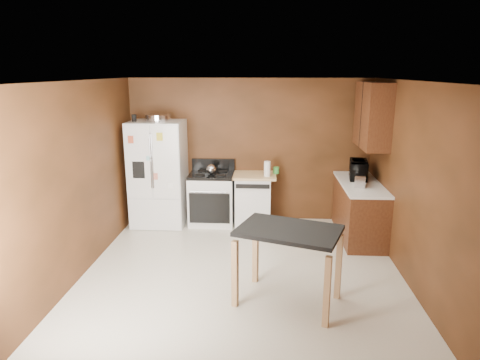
# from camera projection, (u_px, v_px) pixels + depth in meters

# --- Properties ---
(floor) EXTENTS (4.50, 4.50, 0.00)m
(floor) POSITION_uv_depth(u_px,v_px,m) (242.00, 274.00, 5.68)
(floor) COLOR beige
(floor) RESTS_ON ground
(ceiling) EXTENTS (4.50, 4.50, 0.00)m
(ceiling) POSITION_uv_depth(u_px,v_px,m) (243.00, 81.00, 5.06)
(ceiling) COLOR white
(ceiling) RESTS_ON ground
(wall_back) EXTENTS (4.20, 0.00, 4.20)m
(wall_back) POSITION_uv_depth(u_px,v_px,m) (249.00, 150.00, 7.54)
(wall_back) COLOR #5D3118
(wall_back) RESTS_ON ground
(wall_front) EXTENTS (4.20, 0.00, 4.20)m
(wall_front) POSITION_uv_depth(u_px,v_px,m) (226.00, 260.00, 3.19)
(wall_front) COLOR #5D3118
(wall_front) RESTS_ON ground
(wall_left) EXTENTS (0.00, 4.50, 4.50)m
(wall_left) POSITION_uv_depth(u_px,v_px,m) (79.00, 180.00, 5.49)
(wall_left) COLOR #5D3118
(wall_left) RESTS_ON ground
(wall_right) EXTENTS (0.00, 4.50, 4.50)m
(wall_right) POSITION_uv_depth(u_px,v_px,m) (413.00, 186.00, 5.24)
(wall_right) COLOR #5D3118
(wall_right) RESTS_ON ground
(roasting_pan) EXTENTS (0.43, 0.43, 0.11)m
(roasting_pan) POSITION_uv_depth(u_px,v_px,m) (158.00, 118.00, 7.17)
(roasting_pan) COLOR silver
(roasting_pan) RESTS_ON refrigerator
(pen_cup) EXTENTS (0.08, 0.08, 0.12)m
(pen_cup) POSITION_uv_depth(u_px,v_px,m) (134.00, 118.00, 7.06)
(pen_cup) COLOR black
(pen_cup) RESTS_ON refrigerator
(kettle) EXTENTS (0.17, 0.17, 0.17)m
(kettle) POSITION_uv_depth(u_px,v_px,m) (211.00, 169.00, 7.28)
(kettle) COLOR silver
(kettle) RESTS_ON gas_range
(paper_towel) EXTENTS (0.13, 0.13, 0.25)m
(paper_towel) POSITION_uv_depth(u_px,v_px,m) (267.00, 169.00, 7.18)
(paper_towel) COLOR white
(paper_towel) RESTS_ON dishwasher
(green_canister) EXTENTS (0.13, 0.13, 0.11)m
(green_canister) POSITION_uv_depth(u_px,v_px,m) (276.00, 170.00, 7.39)
(green_canister) COLOR green
(green_canister) RESTS_ON dishwasher
(toaster) EXTENTS (0.21, 0.28, 0.19)m
(toaster) POSITION_uv_depth(u_px,v_px,m) (360.00, 180.00, 6.52)
(toaster) COLOR silver
(toaster) RESTS_ON right_cabinets
(microwave) EXTENTS (0.41, 0.54, 0.28)m
(microwave) POSITION_uv_depth(u_px,v_px,m) (358.00, 170.00, 6.96)
(microwave) COLOR black
(microwave) RESTS_ON right_cabinets
(refrigerator) EXTENTS (0.90, 0.80, 1.80)m
(refrigerator) POSITION_uv_depth(u_px,v_px,m) (158.00, 174.00, 7.35)
(refrigerator) COLOR white
(refrigerator) RESTS_ON ground
(gas_range) EXTENTS (0.76, 0.68, 1.10)m
(gas_range) POSITION_uv_depth(u_px,v_px,m) (212.00, 198.00, 7.46)
(gas_range) COLOR white
(gas_range) RESTS_ON ground
(dishwasher) EXTENTS (0.78, 0.63, 0.89)m
(dishwasher) POSITION_uv_depth(u_px,v_px,m) (253.00, 199.00, 7.44)
(dishwasher) COLOR white
(dishwasher) RESTS_ON ground
(right_cabinets) EXTENTS (0.63, 1.58, 2.45)m
(right_cabinets) POSITION_uv_depth(u_px,v_px,m) (363.00, 182.00, 6.77)
(right_cabinets) COLOR #5A3018
(right_cabinets) RESTS_ON ground
(island) EXTENTS (1.30, 1.07, 0.91)m
(island) POSITION_uv_depth(u_px,v_px,m) (289.00, 241.00, 4.81)
(island) COLOR black
(island) RESTS_ON ground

